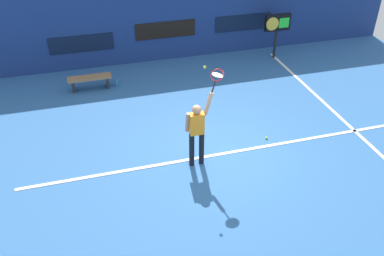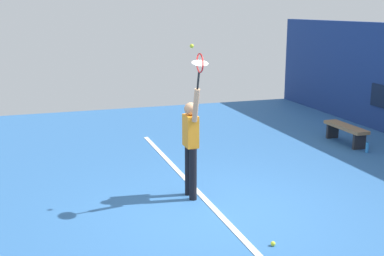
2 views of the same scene
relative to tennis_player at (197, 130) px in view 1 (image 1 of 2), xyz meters
name	(u,v)px [view 1 (image 1 of 2)]	position (x,y,z in m)	size (l,w,h in m)	color
ground_plane	(219,154)	(0.67, 0.21, -1.01)	(18.00, 18.00, 0.00)	#2D609E
back_wall	(165,21)	(0.67, 6.44, 0.43)	(18.00, 0.20, 2.87)	navy
sponsor_banner_center	(166,30)	(0.67, 6.32, 0.14)	(2.20, 0.03, 0.60)	black
sponsor_banner_portside	(81,44)	(-2.33, 6.32, -0.05)	(2.20, 0.03, 0.60)	#0C1933
sponsor_banner_starboard	(243,23)	(3.67, 6.32, 0.13)	(2.20, 0.03, 0.60)	#0C1933
court_baseline	(219,154)	(0.67, 0.19, -1.00)	(10.00, 0.10, 0.01)	white
court_sideline	(318,97)	(4.67, 2.21, -1.00)	(0.10, 7.00, 0.01)	white
tennis_player	(197,130)	(0.00, 0.00, 0.00)	(0.64, 0.31, 1.98)	black
tennis_racket	(217,76)	(0.46, 0.00, 1.35)	(0.39, 0.27, 0.63)	black
tennis_ball	(205,67)	(0.16, -0.04, 1.63)	(0.07, 0.07, 0.07)	#CCE033
scoreboard_clock	(277,24)	(4.62, 5.39, 0.28)	(0.96, 0.20, 1.67)	black
court_bench	(90,80)	(-2.24, 4.72, -0.67)	(1.40, 0.36, 0.45)	olive
water_bottle	(117,82)	(-1.39, 4.72, -0.89)	(0.07, 0.07, 0.24)	#338CD8
spare_ball	(266,138)	(2.13, 0.51, -0.98)	(0.07, 0.07, 0.07)	#CCE033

